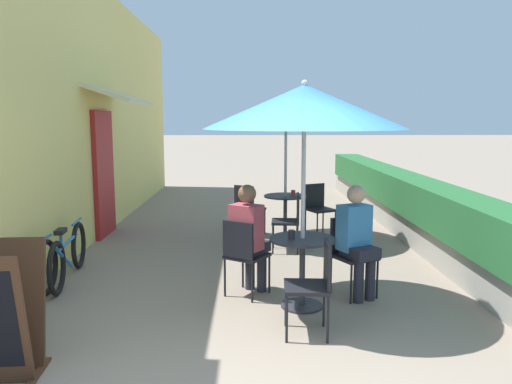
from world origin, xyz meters
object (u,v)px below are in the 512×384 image
at_px(coffee_cup_mid, 293,193).
at_px(cafe_chair_near_right, 243,251).
at_px(seated_patron_near_left, 357,237).
at_px(cafe_chair_mid_right, 248,206).
at_px(patio_table_near, 302,260).
at_px(seated_patron_near_right, 249,234).
at_px(cafe_chair_mid_back, 290,217).
at_px(coffee_cup_near, 292,234).
at_px(patio_umbrella_mid, 286,112).
at_px(cafe_chair_mid_left, 318,205).
at_px(cafe_chair_near_back, 315,280).
at_px(cafe_chair_near_left, 350,249).
at_px(patio_umbrella_near, 304,107).
at_px(patio_table_mid, 285,210).
at_px(bicycle_second, 68,254).
at_px(bicycle_leaning, 27,281).

bearing_deg(coffee_cup_mid, cafe_chair_near_right, -106.62).
relative_size(seated_patron_near_left, cafe_chair_mid_right, 1.44).
xyz_separation_m(patio_table_near, seated_patron_near_right, (-0.56, 0.40, 0.18)).
xyz_separation_m(cafe_chair_near_right, cafe_chair_mid_back, (0.68, 1.92, 0.00)).
xyz_separation_m(seated_patron_near_left, coffee_cup_near, (-0.74, -0.31, 0.10)).
bearing_deg(patio_umbrella_mid, patio_table_near, -90.63).
bearing_deg(cafe_chair_mid_left, coffee_cup_near, 51.60).
height_order(cafe_chair_near_back, cafe_chair_mid_back, same).
height_order(cafe_chair_near_left, cafe_chair_near_back, same).
xyz_separation_m(cafe_chair_near_right, seated_patron_near_right, (0.06, 0.09, 0.17)).
distance_m(patio_umbrella_near, patio_table_mid, 3.31).
relative_size(cafe_chair_near_left, cafe_chair_near_right, 1.00).
bearing_deg(bicycle_second, patio_table_mid, 29.86).
bearing_deg(cafe_chair_near_right, patio_umbrella_near, 6.37).
distance_m(cafe_chair_mid_right, cafe_chair_mid_back, 1.19).
relative_size(seated_patron_near_left, patio_table_mid, 1.69).
bearing_deg(cafe_chair_mid_back, coffee_cup_near, 179.54).
xyz_separation_m(cafe_chair_mid_left, bicycle_second, (-3.37, -2.37, -0.19)).
relative_size(seated_patron_near_right, cafe_chair_mid_right, 1.44).
height_order(patio_table_near, patio_umbrella_near, patio_umbrella_near).
distance_m(cafe_chair_near_right, seated_patron_near_right, 0.20).
bearing_deg(cafe_chair_near_back, seated_patron_near_left, -28.19).
xyz_separation_m(cafe_chair_mid_right, bicycle_leaning, (-2.23, -3.35, -0.18)).
height_order(cafe_chair_mid_left, coffee_cup_mid, cafe_chair_mid_left).
xyz_separation_m(cafe_chair_near_back, bicycle_leaning, (-2.85, 0.57, -0.18)).
bearing_deg(patio_table_mid, patio_table_near, -90.63).
distance_m(patio_table_near, bicycle_second, 2.91).
relative_size(coffee_cup_mid, bicycle_second, 0.05).
relative_size(patio_table_mid, bicycle_leaning, 0.44).
bearing_deg(coffee_cup_mid, patio_umbrella_mid, 168.61).
height_order(cafe_chair_near_back, patio_umbrella_mid, patio_umbrella_mid).
relative_size(patio_umbrella_mid, bicycle_leaning, 1.40).
distance_m(seated_patron_near_left, cafe_chair_mid_left, 3.01).
height_order(cafe_chair_mid_left, cafe_chair_mid_back, same).
xyz_separation_m(seated_patron_near_left, cafe_chair_mid_left, (-0.01, 3.01, -0.17)).
xyz_separation_m(patio_umbrella_near, cafe_chair_mid_right, (-0.58, 3.24, -1.56)).
distance_m(cafe_chair_near_back, cafe_chair_mid_left, 4.01).
xyz_separation_m(coffee_cup_mid, bicycle_second, (-2.91, -1.98, -0.46)).
distance_m(patio_table_near, seated_patron_near_right, 0.71).
height_order(cafe_chair_near_back, coffee_cup_near, cafe_chair_near_back).
height_order(patio_table_mid, bicycle_second, patio_table_mid).
bearing_deg(bicycle_leaning, cafe_chair_near_left, 6.70).
height_order(cafe_chair_near_right, coffee_cup_mid, cafe_chair_near_right).
relative_size(cafe_chair_mid_right, coffee_cup_mid, 9.67).
distance_m(seated_patron_near_left, cafe_chair_near_right, 1.25).
xyz_separation_m(cafe_chair_near_left, patio_table_mid, (-0.54, 2.54, -0.01)).
bearing_deg(cafe_chair_near_back, cafe_chair_near_right, 36.37).
height_order(patio_umbrella_near, seated_patron_near_right, patio_umbrella_near).
bearing_deg(patio_table_mid, cafe_chair_mid_right, 152.34).
bearing_deg(coffee_cup_near, coffee_cup_mid, 84.66).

